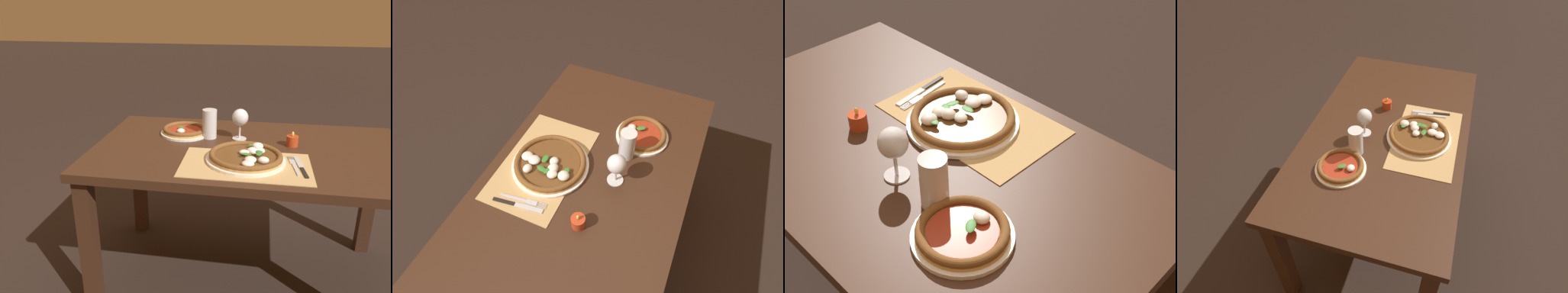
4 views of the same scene
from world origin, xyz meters
TOP-DOWN VIEW (x-y plane):
  - ground_plane at (0.00, 0.00)m, footprint 24.00×24.00m
  - dining_table at (0.00, 0.00)m, footprint 1.47×0.85m
  - paper_placemat at (-0.01, -0.21)m, footprint 0.54×0.33m
  - pizza_near at (-0.01, -0.17)m, footprint 0.34×0.34m
  - pizza_far at (-0.34, 0.14)m, footprint 0.25×0.25m
  - wine_glass at (-0.06, 0.12)m, footprint 0.08×0.08m
  - pint_glass at (-0.21, 0.11)m, footprint 0.07×0.07m
  - fork at (0.19, -0.19)m, footprint 0.04×0.20m
  - knife at (0.22, -0.20)m, footprint 0.05×0.22m
  - votive_candle at (0.19, 0.06)m, footprint 0.06×0.06m

SIDE VIEW (x-z plane):
  - ground_plane at x=0.00m, z-range 0.00..0.00m
  - dining_table at x=0.00m, z-range 0.27..1.01m
  - paper_placemat at x=-0.01m, z-range 0.74..0.74m
  - fork at x=0.19m, z-range 0.74..0.75m
  - knife at x=0.22m, z-range 0.74..0.75m
  - pizza_far at x=-0.34m, z-range 0.74..0.78m
  - pizza_near at x=-0.01m, z-range 0.74..0.79m
  - votive_candle at x=0.19m, z-range 0.73..0.80m
  - pint_glass at x=-0.21m, z-range 0.74..0.88m
  - wine_glass at x=-0.06m, z-range 0.77..0.92m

